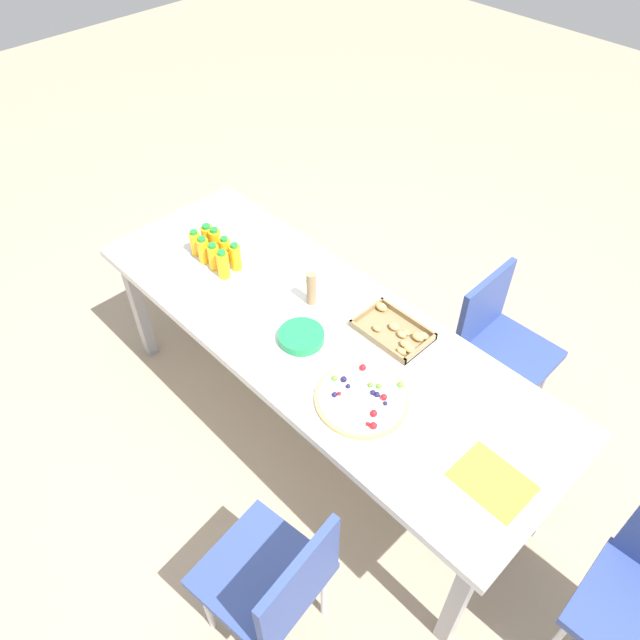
{
  "coord_description": "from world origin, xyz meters",
  "views": [
    {
      "loc": [
        1.29,
        -1.24,
        2.61
      ],
      "look_at": [
        -0.02,
        0.03,
        0.77
      ],
      "focal_mm": 33.72,
      "sensor_mm": 36.0,
      "label": 1
    }
  ],
  "objects_px": {
    "chair_near_right": "(275,581)",
    "juice_bottle_1": "(204,250)",
    "plate_stack": "(302,337)",
    "chair_far_right": "(498,340)",
    "cardboard_tube": "(311,288)",
    "party_table": "(318,339)",
    "snack_tray": "(396,332)",
    "napkin_stack": "(309,268)",
    "fruit_pizza": "(362,398)",
    "paper_folder": "(492,481)",
    "juice_bottle_7": "(236,257)",
    "juice_bottle_6": "(226,250)",
    "juice_bottle_2": "(214,257)",
    "juice_bottle_3": "(223,265)",
    "juice_bottle_5": "(217,242)",
    "juice_bottle_4": "(209,237)",
    "juice_bottle_0": "(196,243)"
  },
  "relations": [
    {
      "from": "juice_bottle_3",
      "to": "juice_bottle_5",
      "type": "relative_size",
      "value": 0.98
    },
    {
      "from": "chair_far_right",
      "to": "juice_bottle_1",
      "type": "distance_m",
      "value": 1.47
    },
    {
      "from": "juice_bottle_1",
      "to": "juice_bottle_3",
      "type": "distance_m",
      "value": 0.15
    },
    {
      "from": "chair_near_right",
      "to": "snack_tray",
      "type": "bearing_deg",
      "value": 11.36
    },
    {
      "from": "party_table",
      "to": "chair_far_right",
      "type": "xyz_separation_m",
      "value": [
        0.48,
        0.74,
        -0.19
      ]
    },
    {
      "from": "juice_bottle_0",
      "to": "juice_bottle_1",
      "type": "relative_size",
      "value": 0.96
    },
    {
      "from": "plate_stack",
      "to": "juice_bottle_7",
      "type": "bearing_deg",
      "value": 169.8
    },
    {
      "from": "cardboard_tube",
      "to": "fruit_pizza",
      "type": "bearing_deg",
      "value": -23.88
    },
    {
      "from": "juice_bottle_2",
      "to": "chair_near_right",
      "type": "bearing_deg",
      "value": -30.06
    },
    {
      "from": "party_table",
      "to": "juice_bottle_7",
      "type": "distance_m",
      "value": 0.57
    },
    {
      "from": "napkin_stack",
      "to": "juice_bottle_7",
      "type": "bearing_deg",
      "value": -135.86
    },
    {
      "from": "juice_bottle_1",
      "to": "cardboard_tube",
      "type": "relative_size",
      "value": 0.83
    },
    {
      "from": "juice_bottle_3",
      "to": "napkin_stack",
      "type": "height_order",
      "value": "juice_bottle_3"
    },
    {
      "from": "party_table",
      "to": "chair_far_right",
      "type": "bearing_deg",
      "value": 56.69
    },
    {
      "from": "chair_near_right",
      "to": "snack_tray",
      "type": "relative_size",
      "value": 2.64
    },
    {
      "from": "juice_bottle_0",
      "to": "juice_bottle_2",
      "type": "xyz_separation_m",
      "value": [
        0.15,
        -0.0,
        0.0
      ]
    },
    {
      "from": "juice_bottle_6",
      "to": "snack_tray",
      "type": "bearing_deg",
      "value": 13.63
    },
    {
      "from": "party_table",
      "to": "cardboard_tube",
      "type": "xyz_separation_m",
      "value": [
        -0.14,
        0.09,
        0.15
      ]
    },
    {
      "from": "juice_bottle_1",
      "to": "plate_stack",
      "type": "xyz_separation_m",
      "value": [
        0.71,
        -0.02,
        -0.05
      ]
    },
    {
      "from": "juice_bottle_6",
      "to": "plate_stack",
      "type": "height_order",
      "value": "juice_bottle_6"
    },
    {
      "from": "party_table",
      "to": "juice_bottle_4",
      "type": "bearing_deg",
      "value": 179.7
    },
    {
      "from": "party_table",
      "to": "juice_bottle_6",
      "type": "xyz_separation_m",
      "value": [
        -0.63,
        0.0,
        0.13
      ]
    },
    {
      "from": "juice_bottle_7",
      "to": "fruit_pizza",
      "type": "xyz_separation_m",
      "value": [
        0.95,
        -0.15,
        -0.05
      ]
    },
    {
      "from": "juice_bottle_1",
      "to": "juice_bottle_4",
      "type": "xyz_separation_m",
      "value": [
        -0.07,
        0.08,
        -0.0
      ]
    },
    {
      "from": "juice_bottle_5",
      "to": "napkin_stack",
      "type": "xyz_separation_m",
      "value": [
        0.4,
        0.24,
        -0.06
      ]
    },
    {
      "from": "chair_near_right",
      "to": "juice_bottle_1",
      "type": "bearing_deg",
      "value": 54.01
    },
    {
      "from": "juice_bottle_1",
      "to": "snack_tray",
      "type": "height_order",
      "value": "juice_bottle_1"
    },
    {
      "from": "fruit_pizza",
      "to": "plate_stack",
      "type": "xyz_separation_m",
      "value": [
        -0.39,
        0.05,
        0.01
      ]
    },
    {
      "from": "snack_tray",
      "to": "napkin_stack",
      "type": "bearing_deg",
      "value": 177.27
    },
    {
      "from": "juice_bottle_1",
      "to": "cardboard_tube",
      "type": "xyz_separation_m",
      "value": [
        0.57,
        0.17,
        0.02
      ]
    },
    {
      "from": "juice_bottle_2",
      "to": "napkin_stack",
      "type": "distance_m",
      "value": 0.45
    },
    {
      "from": "plate_stack",
      "to": "juice_bottle_1",
      "type": "bearing_deg",
      "value": 178.46
    },
    {
      "from": "juice_bottle_3",
      "to": "fruit_pizza",
      "type": "distance_m",
      "value": 0.95
    },
    {
      "from": "chair_far_right",
      "to": "juice_bottle_2",
      "type": "height_order",
      "value": "juice_bottle_2"
    },
    {
      "from": "chair_far_right",
      "to": "snack_tray",
      "type": "bearing_deg",
      "value": -24.61
    },
    {
      "from": "juice_bottle_3",
      "to": "paper_folder",
      "type": "xyz_separation_m",
      "value": [
        1.5,
        0.0,
        -0.07
      ]
    },
    {
      "from": "snack_tray",
      "to": "paper_folder",
      "type": "xyz_separation_m",
      "value": [
        0.69,
        -0.29,
        -0.01
      ]
    },
    {
      "from": "juice_bottle_3",
      "to": "snack_tray",
      "type": "relative_size",
      "value": 0.47
    },
    {
      "from": "chair_far_right",
      "to": "paper_folder",
      "type": "height_order",
      "value": "chair_far_right"
    },
    {
      "from": "juice_bottle_3",
      "to": "paper_folder",
      "type": "bearing_deg",
      "value": 0.02
    },
    {
      "from": "juice_bottle_1",
      "to": "juice_bottle_5",
      "type": "height_order",
      "value": "juice_bottle_5"
    },
    {
      "from": "juice_bottle_1",
      "to": "juice_bottle_7",
      "type": "distance_m",
      "value": 0.17
    },
    {
      "from": "juice_bottle_7",
      "to": "fruit_pizza",
      "type": "distance_m",
      "value": 0.96
    },
    {
      "from": "chair_near_right",
      "to": "cardboard_tube",
      "type": "bearing_deg",
      "value": 32.46
    },
    {
      "from": "juice_bottle_6",
      "to": "napkin_stack",
      "type": "distance_m",
      "value": 0.41
    },
    {
      "from": "juice_bottle_3",
      "to": "cardboard_tube",
      "type": "xyz_separation_m",
      "value": [
        0.41,
        0.17,
        0.02
      ]
    },
    {
      "from": "juice_bottle_2",
      "to": "juice_bottle_3",
      "type": "height_order",
      "value": "juice_bottle_3"
    },
    {
      "from": "plate_stack",
      "to": "chair_far_right",
      "type": "bearing_deg",
      "value": 60.02
    },
    {
      "from": "juice_bottle_2",
      "to": "party_table",
      "type": "bearing_deg",
      "value": 6.34
    },
    {
      "from": "chair_near_right",
      "to": "snack_tray",
      "type": "distance_m",
      "value": 1.09
    }
  ]
}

